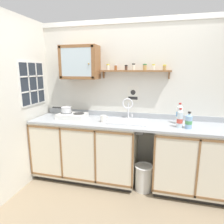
{
  "coord_description": "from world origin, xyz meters",
  "views": [
    {
      "loc": [
        0.43,
        -2.4,
        1.69
      ],
      "look_at": [
        -0.27,
        0.37,
        1.06
      ],
      "focal_mm": 31.14,
      "sensor_mm": 36.0,
      "label": 1
    }
  ],
  "objects": [
    {
      "name": "floor",
      "position": [
        0.0,
        0.0,
        0.0
      ],
      "size": [
        5.91,
        5.91,
        0.0
      ],
      "primitive_type": "plane",
      "color": "gray",
      "rests_on": "ground"
    },
    {
      "name": "back_wall",
      "position": [
        0.0,
        0.58,
        1.22
      ],
      "size": [
        3.51,
        0.07,
        2.41
      ],
      "color": "silver",
      "rests_on": "ground"
    },
    {
      "name": "side_wall_left",
      "position": [
        -1.48,
        -0.32,
        1.21
      ],
      "size": [
        0.05,
        3.36,
        2.41
      ],
      "primitive_type": "cube",
      "color": "silver",
      "rests_on": "ground"
    },
    {
      "name": "lower_cabinet_run",
      "position": [
        -0.66,
        0.25,
        0.47
      ],
      "size": [
        1.58,
        0.62,
        0.93
      ],
      "color": "black",
      "rests_on": "ground"
    },
    {
      "name": "lower_cabinet_run_right",
      "position": [
        0.91,
        0.25,
        0.47
      ],
      "size": [
        1.07,
        0.62,
        0.93
      ],
      "color": "black",
      "rests_on": "ground"
    },
    {
      "name": "countertop",
      "position": [
        0.0,
        0.25,
        0.94
      ],
      "size": [
        2.87,
        0.65,
        0.03
      ],
      "primitive_type": "cube",
      "color": "#9EA3A8",
      "rests_on": "lower_cabinet_run"
    },
    {
      "name": "backsplash",
      "position": [
        0.0,
        0.55,
        1.0
      ],
      "size": [
        2.87,
        0.02,
        0.08
      ],
      "primitive_type": "cube",
      "color": "#9EA3A8",
      "rests_on": "countertop"
    },
    {
      "name": "sink",
      "position": [
        -0.01,
        0.29,
        0.93
      ],
      "size": [
        0.56,
        0.4,
        0.46
      ],
      "color": "silver",
      "rests_on": "countertop"
    },
    {
      "name": "hot_plate_stove",
      "position": [
        -0.88,
        0.27,
        0.99
      ],
      "size": [
        0.43,
        0.29,
        0.08
      ],
      "color": "silver",
      "rests_on": "countertop"
    },
    {
      "name": "saucepan",
      "position": [
        -0.99,
        0.29,
        1.08
      ],
      "size": [
        0.32,
        0.16,
        0.09
      ],
      "color": "silver",
      "rests_on": "hot_plate_stove"
    },
    {
      "name": "bottle_water_clear_0",
      "position": [
        0.69,
        0.16,
        1.07
      ],
      "size": [
        0.07,
        0.07,
        0.26
      ],
      "color": "silver",
      "rests_on": "countertop"
    },
    {
      "name": "bottle_water_blue_1",
      "position": [
        0.79,
        0.14,
        1.05
      ],
      "size": [
        0.09,
        0.09,
        0.22
      ],
      "color": "#8CB7E0",
      "rests_on": "countertop"
    },
    {
      "name": "bottle_opaque_white_2",
      "position": [
        0.69,
        0.35,
        1.09
      ],
      "size": [
        0.08,
        0.08,
        0.29
      ],
      "color": "white",
      "rests_on": "countertop"
    },
    {
      "name": "mug",
      "position": [
        -0.35,
        0.19,
        1.0
      ],
      "size": [
        0.09,
        0.11,
        0.09
      ],
      "color": "white",
      "rests_on": "countertop"
    },
    {
      "name": "wall_cabinet",
      "position": [
        -0.78,
        0.42,
        1.79
      ],
      "size": [
        0.57,
        0.31,
        0.49
      ],
      "color": "brown"
    },
    {
      "name": "spice_shelf",
      "position": [
        0.04,
        0.49,
        1.68
      ],
      "size": [
        1.04,
        0.14,
        0.22
      ],
      "color": "brown"
    },
    {
      "name": "warning_sign",
      "position": [
        0.02,
        0.55,
        1.32
      ],
      "size": [
        0.17,
        0.01,
        0.25
      ],
      "color": "silver"
    },
    {
      "name": "window",
      "position": [
        -1.45,
        0.16,
        1.49
      ],
      "size": [
        0.03,
        0.57,
        0.65
      ],
      "color": "#262D38"
    },
    {
      "name": "trash_bin",
      "position": [
        0.25,
        0.12,
        0.2
      ],
      "size": [
        0.26,
        0.26,
        0.38
      ],
      "color": "silver",
      "rests_on": "ground"
    }
  ]
}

